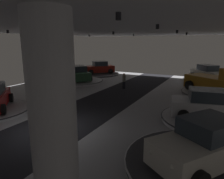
{
  "coord_description": "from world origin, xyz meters",
  "views": [
    {
      "loc": [
        7.81,
        -7.78,
        4.61
      ],
      "look_at": [
        1.36,
        4.68,
        1.4
      ],
      "focal_mm": 33.31,
      "sensor_mm": 36.0,
      "label": 1
    }
  ],
  "objects_px": {
    "display_platform_deep_right": "(207,81)",
    "display_car_mid_right": "(208,105)",
    "display_platform_deep_left": "(99,74)",
    "display_platform_mid_right": "(207,120)",
    "display_car_deep_left": "(99,68)",
    "display_car_deep_right": "(208,73)",
    "display_car_near_right": "(206,143)",
    "column_right": "(53,108)",
    "visitor_walking_near": "(60,105)",
    "display_platform_near_right": "(203,165)",
    "pickup_truck_far_right": "(219,83)",
    "display_car_far_left": "(78,74)",
    "visitor_walking_far": "(124,80)",
    "display_platform_far_left": "(78,81)",
    "display_platform_far_right": "(215,94)"
  },
  "relations": [
    {
      "from": "display_platform_far_right",
      "to": "visitor_walking_far",
      "type": "xyz_separation_m",
      "value": [
        -8.22,
        -1.32,
        0.76
      ]
    },
    {
      "from": "display_platform_near_right",
      "to": "visitor_walking_far",
      "type": "height_order",
      "value": "visitor_walking_far"
    },
    {
      "from": "display_car_near_right",
      "to": "display_car_mid_right",
      "type": "bearing_deg",
      "value": 92.21
    },
    {
      "from": "display_platform_far_left",
      "to": "visitor_walking_near",
      "type": "bearing_deg",
      "value": -58.82
    },
    {
      "from": "display_car_deep_right",
      "to": "display_car_near_right",
      "type": "bearing_deg",
      "value": -87.01
    },
    {
      "from": "pickup_truck_far_right",
      "to": "display_car_mid_right",
      "type": "height_order",
      "value": "pickup_truck_far_right"
    },
    {
      "from": "display_platform_near_right",
      "to": "column_right",
      "type": "bearing_deg",
      "value": -139.42
    },
    {
      "from": "display_car_near_right",
      "to": "visitor_walking_near",
      "type": "distance_m",
      "value": 8.33
    },
    {
      "from": "display_platform_mid_right",
      "to": "display_car_deep_left",
      "type": "bearing_deg",
      "value": 139.43
    },
    {
      "from": "display_car_near_right",
      "to": "visitor_walking_far",
      "type": "xyz_separation_m",
      "value": [
        -8.21,
        11.01,
        -0.12
      ]
    },
    {
      "from": "display_platform_near_right",
      "to": "visitor_walking_far",
      "type": "xyz_separation_m",
      "value": [
        -8.19,
        11.04,
        0.76
      ]
    },
    {
      "from": "display_car_near_right",
      "to": "display_platform_deep_right",
      "type": "xyz_separation_m",
      "value": [
        -0.94,
        18.27,
        -0.82
      ]
    },
    {
      "from": "display_platform_deep_left",
      "to": "display_car_mid_right",
      "type": "distance_m",
      "value": 19.84
    },
    {
      "from": "display_platform_deep_right",
      "to": "display_car_far_left",
      "type": "bearing_deg",
      "value": -154.01
    },
    {
      "from": "pickup_truck_far_right",
      "to": "visitor_walking_far",
      "type": "xyz_separation_m",
      "value": [
        -8.48,
        -1.14,
        -0.29
      ]
    },
    {
      "from": "display_platform_deep_right",
      "to": "pickup_truck_far_right",
      "type": "bearing_deg",
      "value": -78.87
    },
    {
      "from": "display_platform_mid_right",
      "to": "visitor_walking_far",
      "type": "relative_size",
      "value": 3.36
    },
    {
      "from": "display_car_deep_left",
      "to": "display_car_mid_right",
      "type": "relative_size",
      "value": 0.96
    },
    {
      "from": "column_right",
      "to": "display_platform_mid_right",
      "type": "bearing_deg",
      "value": 65.71
    },
    {
      "from": "pickup_truck_far_right",
      "to": "visitor_walking_near",
      "type": "relative_size",
      "value": 3.49
    },
    {
      "from": "display_car_deep_right",
      "to": "display_platform_mid_right",
      "type": "bearing_deg",
      "value": -86.58
    },
    {
      "from": "display_car_deep_right",
      "to": "visitor_walking_near",
      "type": "distance_m",
      "value": 18.29
    },
    {
      "from": "display_platform_deep_right",
      "to": "visitor_walking_far",
      "type": "distance_m",
      "value": 10.3
    },
    {
      "from": "column_right",
      "to": "visitor_walking_near",
      "type": "height_order",
      "value": "column_right"
    },
    {
      "from": "display_car_mid_right",
      "to": "visitor_walking_near",
      "type": "distance_m",
      "value": 8.75
    },
    {
      "from": "display_platform_mid_right",
      "to": "display_car_far_left",
      "type": "xyz_separation_m",
      "value": [
        -14.2,
        6.66,
        0.88
      ]
    },
    {
      "from": "display_car_near_right",
      "to": "column_right",
      "type": "bearing_deg",
      "value": -139.34
    },
    {
      "from": "display_platform_deep_left",
      "to": "display_car_far_left",
      "type": "bearing_deg",
      "value": -81.85
    },
    {
      "from": "display_platform_far_right",
      "to": "display_car_mid_right",
      "type": "xyz_separation_m",
      "value": [
        -0.2,
        -7.28,
        0.89
      ]
    },
    {
      "from": "display_car_near_right",
      "to": "display_car_deep_right",
      "type": "bearing_deg",
      "value": 92.99
    },
    {
      "from": "display_platform_deep_right",
      "to": "display_car_mid_right",
      "type": "bearing_deg",
      "value": -86.79
    },
    {
      "from": "display_platform_deep_right",
      "to": "display_platform_far_right",
      "type": "bearing_deg",
      "value": -80.99
    },
    {
      "from": "display_platform_deep_left",
      "to": "display_platform_deep_right",
      "type": "xyz_separation_m",
      "value": [
        14.32,
        0.33,
        0.08
      ]
    },
    {
      "from": "visitor_walking_near",
      "to": "pickup_truck_far_right",
      "type": "bearing_deg",
      "value": 51.53
    },
    {
      "from": "pickup_truck_far_right",
      "to": "display_car_mid_right",
      "type": "xyz_separation_m",
      "value": [
        -0.46,
        -7.09,
        -0.16
      ]
    },
    {
      "from": "display_platform_far_right",
      "to": "visitor_walking_far",
      "type": "relative_size",
      "value": 3.57
    },
    {
      "from": "display_car_deep_left",
      "to": "display_platform_near_right",
      "type": "bearing_deg",
      "value": -49.78
    },
    {
      "from": "display_platform_near_right",
      "to": "display_platform_mid_right",
      "type": "height_order",
      "value": "display_platform_mid_right"
    },
    {
      "from": "display_platform_near_right",
      "to": "display_car_mid_right",
      "type": "xyz_separation_m",
      "value": [
        -0.18,
        5.09,
        0.89
      ]
    },
    {
      "from": "display_platform_deep_left",
      "to": "display_platform_mid_right",
      "type": "xyz_separation_m",
      "value": [
        15.09,
        -12.88,
        0.02
      ]
    },
    {
      "from": "column_right",
      "to": "display_platform_far_left",
      "type": "relative_size",
      "value": 0.96
    },
    {
      "from": "display_platform_deep_right",
      "to": "display_platform_deep_left",
      "type": "bearing_deg",
      "value": -178.69
    },
    {
      "from": "display_platform_deep_right",
      "to": "display_car_far_left",
      "type": "distance_m",
      "value": 14.96
    },
    {
      "from": "display_car_deep_left",
      "to": "display_car_mid_right",
      "type": "bearing_deg",
      "value": -40.64
    },
    {
      "from": "display_platform_deep_left",
      "to": "display_car_deep_left",
      "type": "distance_m",
      "value": 0.86
    },
    {
      "from": "pickup_truck_far_right",
      "to": "display_platform_far_left",
      "type": "relative_size",
      "value": 0.97
    },
    {
      "from": "column_right",
      "to": "display_car_deep_left",
      "type": "relative_size",
      "value": 1.28
    },
    {
      "from": "display_platform_mid_right",
      "to": "display_platform_far_left",
      "type": "relative_size",
      "value": 0.94
    },
    {
      "from": "display_car_far_left",
      "to": "visitor_walking_near",
      "type": "relative_size",
      "value": 2.79
    },
    {
      "from": "display_platform_deep_right",
      "to": "display_platform_far_left",
      "type": "distance_m",
      "value": 14.95
    }
  ]
}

